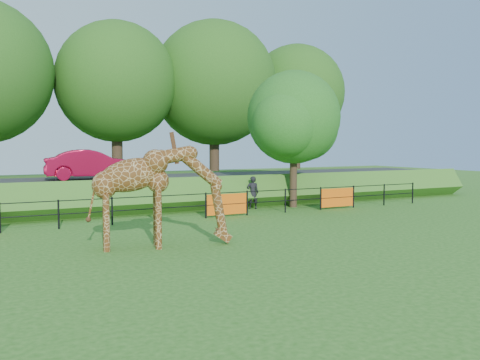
{
  "coord_description": "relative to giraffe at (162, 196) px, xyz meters",
  "views": [
    {
      "loc": [
        -7.29,
        -12.56,
        3.21
      ],
      "look_at": [
        0.81,
        2.68,
        2.0
      ],
      "focal_mm": 40.0,
      "sensor_mm": 36.0,
      "label": 1
    }
  ],
  "objects": [
    {
      "name": "ground",
      "position": [
        1.78,
        -2.9,
        -1.57
      ],
      "size": [
        90.0,
        90.0,
        0.0
      ],
      "primitive_type": "plane",
      "color": "#2A5F17",
      "rests_on": "ground"
    },
    {
      "name": "giraffe",
      "position": [
        0.0,
        0.0,
        0.0
      ],
      "size": [
        4.46,
        1.74,
        3.13
      ],
      "primitive_type": null,
      "rotation": [
        0.0,
        0.0,
        -0.22
      ],
      "color": "#583012",
      "rests_on": "ground"
    },
    {
      "name": "perimeter_fence",
      "position": [
        1.78,
        5.1,
        -1.02
      ],
      "size": [
        28.07,
        0.1,
        1.1
      ],
      "primitive_type": null,
      "color": "black",
      "rests_on": "ground"
    },
    {
      "name": "embankment",
      "position": [
        1.78,
        12.6,
        -0.92
      ],
      "size": [
        40.0,
        9.0,
        1.3
      ],
      "primitive_type": "cube",
      "color": "#2A5F17",
      "rests_on": "ground"
    },
    {
      "name": "road",
      "position": [
        1.78,
        11.1,
        -0.21
      ],
      "size": [
        40.0,
        5.0,
        0.12
      ],
      "primitive_type": "cube",
      "color": "#2D2C2F",
      "rests_on": "embankment"
    },
    {
      "name": "car_red",
      "position": [
        0.3,
        10.9,
        0.58
      ],
      "size": [
        4.56,
        2.05,
        1.45
      ],
      "primitive_type": "imported",
      "rotation": [
        0.0,
        0.0,
        1.45
      ],
      "color": "maroon",
      "rests_on": "road"
    },
    {
      "name": "visitor",
      "position": [
        7.14,
        7.01,
        -0.77
      ],
      "size": [
        0.68,
        0.57,
        1.59
      ],
      "primitive_type": "imported",
      "rotation": [
        0.0,
        0.0,
        2.75
      ],
      "color": "black",
      "rests_on": "ground"
    },
    {
      "name": "tree_east",
      "position": [
        9.38,
        6.73,
        2.71
      ],
      "size": [
        5.4,
        4.71,
        6.76
      ],
      "color": "#312416",
      "rests_on": "ground"
    },
    {
      "name": "bg_tree_line",
      "position": [
        3.67,
        19.1,
        5.63
      ],
      "size": [
        37.3,
        8.8,
        11.82
      ],
      "color": "#312416",
      "rests_on": "ground"
    }
  ]
}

